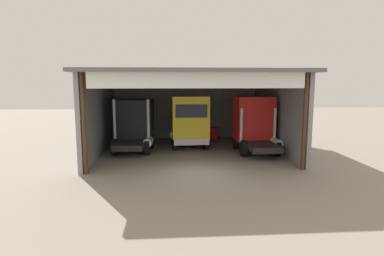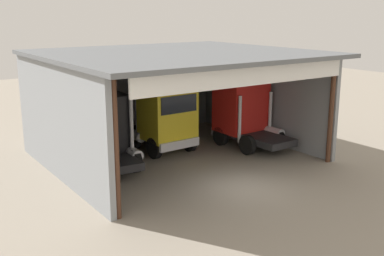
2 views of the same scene
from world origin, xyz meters
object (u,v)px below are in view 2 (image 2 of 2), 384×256
oil_drum (166,124)px  tool_cart (167,126)px  truck_black_right_bay (102,130)px  truck_yellow_left_bay (165,116)px  truck_red_center_left_bay (244,111)px

oil_drum → tool_cart: size_ratio=0.94×
truck_black_right_bay → tool_cart: bearing=36.5°
truck_yellow_left_bay → truck_red_center_left_bay: 4.58m
truck_red_center_left_bay → truck_yellow_left_bay: bearing=162.1°
truck_red_center_left_bay → oil_drum: 5.65m
truck_black_right_bay → truck_red_center_left_bay: 8.24m
truck_black_right_bay → truck_red_center_left_bay: (8.21, -0.77, 0.08)m
tool_cart → truck_black_right_bay: bearing=-147.6°
truck_yellow_left_bay → oil_drum: 4.68m
truck_yellow_left_bay → truck_red_center_left_bay: size_ratio=0.95×
truck_black_right_bay → oil_drum: bearing=38.8°
oil_drum → truck_yellow_left_bay: bearing=-122.6°
truck_yellow_left_bay → truck_black_right_bay: bearing=6.7°
truck_black_right_bay → oil_drum: (6.22, 4.31, -1.39)m
truck_yellow_left_bay → oil_drum: bearing=-124.4°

